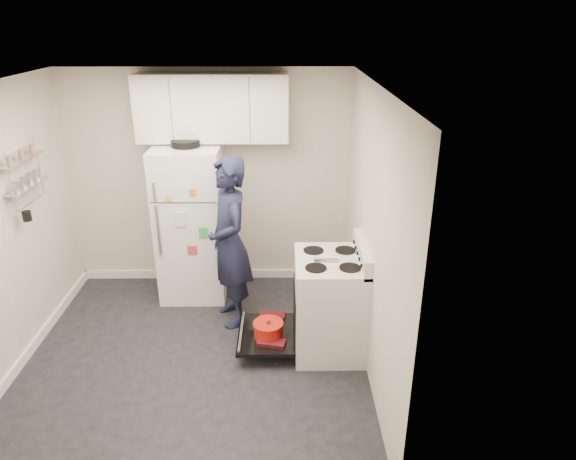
{
  "coord_description": "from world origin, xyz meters",
  "views": [
    {
      "loc": [
        0.84,
        -4.04,
        3.02
      ],
      "look_at": [
        0.89,
        0.6,
        1.05
      ],
      "focal_mm": 32.0,
      "sensor_mm": 36.0,
      "label": 1
    }
  ],
  "objects_px": {
    "open_oven_door": "(267,332)",
    "refrigerator": "(192,223)",
    "electric_range": "(328,305)",
    "person": "(230,243)"
  },
  "relations": [
    {
      "from": "open_oven_door",
      "to": "person",
      "type": "height_order",
      "value": "person"
    },
    {
      "from": "electric_range",
      "to": "refrigerator",
      "type": "height_order",
      "value": "refrigerator"
    },
    {
      "from": "electric_range",
      "to": "open_oven_door",
      "type": "bearing_deg",
      "value": -177.8
    },
    {
      "from": "open_oven_door",
      "to": "refrigerator",
      "type": "xyz_separation_m",
      "value": [
        -0.86,
        1.12,
        0.68
      ]
    },
    {
      "from": "person",
      "to": "electric_range",
      "type": "bearing_deg",
      "value": 41.87
    },
    {
      "from": "electric_range",
      "to": "open_oven_door",
      "type": "relative_size",
      "value": 1.57
    },
    {
      "from": "electric_range",
      "to": "refrigerator",
      "type": "xyz_separation_m",
      "value": [
        -1.44,
        1.1,
        0.4
      ]
    },
    {
      "from": "electric_range",
      "to": "open_oven_door",
      "type": "distance_m",
      "value": 0.64
    },
    {
      "from": "open_oven_door",
      "to": "refrigerator",
      "type": "height_order",
      "value": "refrigerator"
    },
    {
      "from": "refrigerator",
      "to": "person",
      "type": "xyz_separation_m",
      "value": [
        0.48,
        -0.59,
        0.02
      ]
    }
  ]
}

